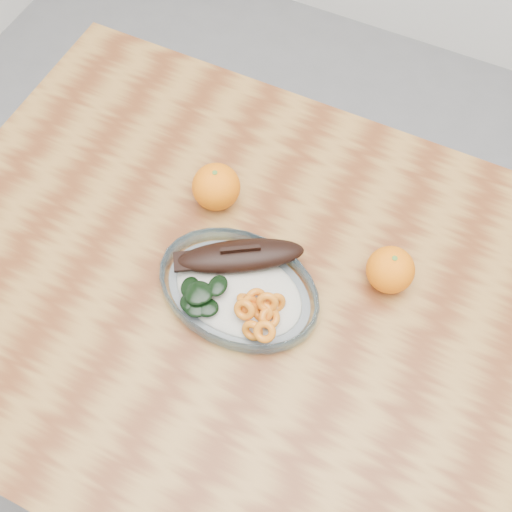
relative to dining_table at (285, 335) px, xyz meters
The scene contains 5 objects.
ground 0.65m from the dining_table, ahead, with size 3.00×3.00×0.00m, color slate.
dining_table is the anchor object (origin of this frame).
plated_meal 0.14m from the dining_table, behind, with size 0.47×0.47×0.08m.
orange_left 0.26m from the dining_table, 145.07° to the left, with size 0.08×0.08×0.08m, color orange.
orange_right 0.21m from the dining_table, 43.08° to the left, with size 0.07×0.07×0.07m, color orange.
Camera 1 is at (0.13, -0.38, 1.62)m, focal length 45.00 mm.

